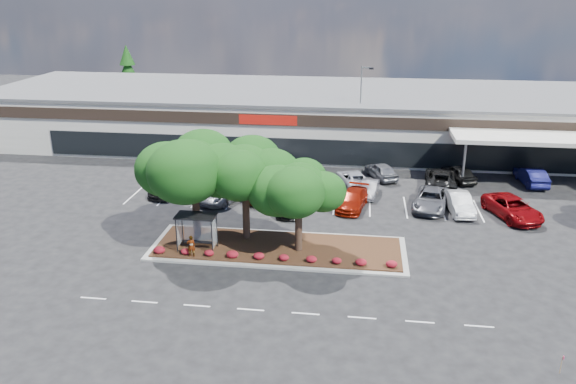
# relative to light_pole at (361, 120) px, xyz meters

# --- Properties ---
(ground) EXTENTS (160.00, 160.00, 0.00)m
(ground) POSITION_rel_light_pole_xyz_m (-3.37, -26.51, -4.45)
(ground) COLOR black
(ground) RESTS_ON ground
(retail_store) EXTENTS (80.40, 25.20, 6.25)m
(retail_store) POSITION_rel_light_pole_xyz_m (-3.31, 7.40, -1.29)
(retail_store) COLOR silver
(retail_store) RESTS_ON ground
(landscape_island) EXTENTS (18.00, 6.00, 0.26)m
(landscape_island) POSITION_rel_light_pole_xyz_m (-5.37, -22.51, -4.32)
(landscape_island) COLOR gray
(landscape_island) RESTS_ON ground
(lane_markings) EXTENTS (33.12, 20.06, 0.01)m
(lane_markings) POSITION_rel_light_pole_xyz_m (-3.51, -16.08, -4.44)
(lane_markings) COLOR silver
(lane_markings) RESTS_ON ground
(shrub_row) EXTENTS (17.00, 0.80, 0.50)m
(shrub_row) POSITION_rel_light_pole_xyz_m (-5.37, -24.61, -3.94)
(shrub_row) COLOR maroon
(shrub_row) RESTS_ON landscape_island
(bus_shelter) EXTENTS (2.75, 1.55, 2.59)m
(bus_shelter) POSITION_rel_light_pole_xyz_m (-10.87, -23.56, -2.14)
(bus_shelter) COLOR black
(bus_shelter) RESTS_ON landscape_island
(island_tree_west) EXTENTS (7.20, 7.20, 7.89)m
(island_tree_west) POSITION_rel_light_pole_xyz_m (-11.37, -22.01, -0.24)
(island_tree_west) COLOR #123B0F
(island_tree_west) RESTS_ON landscape_island
(island_tree_mid) EXTENTS (6.60, 6.60, 7.32)m
(island_tree_mid) POSITION_rel_light_pole_xyz_m (-7.87, -21.31, -0.53)
(island_tree_mid) COLOR #123B0F
(island_tree_mid) RESTS_ON landscape_island
(island_tree_east) EXTENTS (5.80, 5.80, 6.50)m
(island_tree_east) POSITION_rel_light_pole_xyz_m (-3.87, -22.81, -0.93)
(island_tree_east) COLOR #123B0F
(island_tree_east) RESTS_ON landscape_island
(conifer_north_west) EXTENTS (4.40, 4.40, 10.00)m
(conifer_north_west) POSITION_rel_light_pole_xyz_m (-33.37, 19.49, 0.55)
(conifer_north_west) COLOR #123B0F
(conifer_north_west) RESTS_ON ground
(person_waiting) EXTENTS (0.64, 0.50, 1.54)m
(person_waiting) POSITION_rel_light_pole_xyz_m (-10.98, -24.81, -3.41)
(person_waiting) COLOR #594C47
(person_waiting) RESTS_ON landscape_island
(light_pole) EXTENTS (1.43, 0.66, 10.02)m
(light_pole) POSITION_rel_light_pole_xyz_m (0.00, 0.00, 0.00)
(light_pole) COLOR gray
(light_pole) RESTS_ON ground
(survey_stake) EXTENTS (0.08, 0.14, 0.99)m
(survey_stake) POSITION_rel_light_pole_xyz_m (10.16, -34.11, -3.81)
(survey_stake) COLOR #A27A54
(survey_stake) RESTS_ON ground
(car_0) EXTENTS (3.47, 5.81, 1.58)m
(car_0) POSITION_rel_light_pole_xyz_m (-16.65, -12.22, -3.66)
(car_0) COLOR black
(car_0) RESTS_ON ground
(car_1) EXTENTS (4.59, 6.21, 1.57)m
(car_1) POSITION_rel_light_pole_xyz_m (-11.42, -13.39, -3.66)
(car_1) COLOR slate
(car_1) RESTS_ON ground
(car_2) EXTENTS (3.78, 6.42, 1.68)m
(car_2) POSITION_rel_light_pole_xyz_m (-8.27, -12.25, -3.61)
(car_2) COLOR maroon
(car_2) RESTS_ON ground
(car_3) EXTENTS (2.09, 4.65, 1.32)m
(car_3) POSITION_rel_light_pole_xyz_m (-5.40, -15.30, -3.78)
(car_3) COLOR black
(car_3) RESTS_ON ground
(car_4) EXTENTS (1.94, 4.17, 1.32)m
(car_4) POSITION_rel_light_pole_xyz_m (1.04, -10.57, -3.78)
(car_4) COLOR slate
(car_4) RESTS_ON ground
(car_5) EXTENTS (3.07, 5.45, 1.49)m
(car_5) POSITION_rel_light_pole_xyz_m (-0.34, -13.73, -3.70)
(car_5) COLOR maroon
(car_5) RESTS_ON ground
(car_6) EXTENTS (3.84, 6.13, 1.58)m
(car_6) POSITION_rel_light_pole_xyz_m (6.18, -12.96, -3.66)
(car_6) COLOR #525259
(car_6) RESTS_ON ground
(car_7) EXTENTS (2.15, 4.97, 1.59)m
(car_7) POSITION_rel_light_pole_xyz_m (8.40, -13.51, -3.65)
(car_7) COLOR silver
(car_7) RESTS_ON ground
(car_8) EXTENTS (4.52, 6.46, 1.64)m
(car_8) POSITION_rel_light_pole_xyz_m (12.49, -14.10, -3.63)
(car_8) COLOR maroon
(car_8) RESTS_ON ground
(car_9) EXTENTS (2.17, 4.22, 1.32)m
(car_9) POSITION_rel_light_pole_xyz_m (-13.18, -6.23, -3.78)
(car_9) COLOR silver
(car_9) RESTS_ON ground
(car_10) EXTENTS (3.82, 5.93, 1.60)m
(car_10) POSITION_rel_light_pole_xyz_m (-9.02, -8.30, -3.65)
(car_10) COLOR white
(car_10) RESTS_ON ground
(car_11) EXTENTS (2.91, 5.87, 1.60)m
(car_11) POSITION_rel_light_pole_xyz_m (-6.80, -7.90, -3.65)
(car_11) COLOR #BABABA
(car_11) RESTS_ON ground
(car_12) EXTENTS (3.88, 5.60, 1.42)m
(car_12) POSITION_rel_light_pole_xyz_m (-0.42, -8.07, -3.74)
(car_12) COLOR #A7AAB4
(car_12) RESTS_ON ground
(car_13) EXTENTS (3.59, 4.95, 1.57)m
(car_13) POSITION_rel_light_pole_xyz_m (2.20, -5.54, -3.66)
(car_13) COLOR #5A5C62
(car_13) RESTS_ON ground
(car_14) EXTENTS (3.33, 6.22, 1.66)m
(car_14) POSITION_rel_light_pole_xyz_m (7.62, -7.29, -3.62)
(car_14) COLOR black
(car_14) RESTS_ON ground
(car_16) EXTENTS (3.34, 5.00, 1.58)m
(car_16) POSITION_rel_light_pole_xyz_m (9.53, -5.35, -3.65)
(car_16) COLOR black
(car_16) RESTS_ON ground
(car_17) EXTENTS (2.21, 5.17, 1.66)m
(car_17) POSITION_rel_light_pole_xyz_m (16.18, -5.44, -3.62)
(car_17) COLOR #131554
(car_17) RESTS_ON ground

